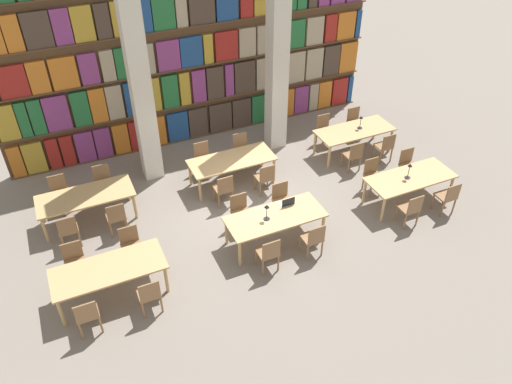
{
  "coord_description": "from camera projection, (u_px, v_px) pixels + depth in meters",
  "views": [
    {
      "loc": [
        -3.84,
        -8.56,
        7.82
      ],
      "look_at": [
        0.0,
        -0.13,
        0.67
      ],
      "focal_mm": 35.0,
      "sensor_mm": 36.0,
      "label": 1
    }
  ],
  "objects": [
    {
      "name": "bookshelf_bank",
      "position": [
        194.0,
        51.0,
        13.44
      ],
      "size": [
        10.69,
        0.35,
        5.5
      ],
      "color": "brown",
      "rests_on": "ground_plane"
    },
    {
      "name": "chair_12",
      "position": [
        68.0,
        229.0,
        10.93
      ],
      "size": [
        0.42,
        0.4,
        0.9
      ],
      "color": "olive",
      "rests_on": "ground_plane"
    },
    {
      "name": "chair_19",
      "position": [
        242.0,
        148.0,
        13.55
      ],
      "size": [
        0.42,
        0.4,
        0.9
      ],
      "rotation": [
        0.0,
        0.0,
        3.14
      ],
      "color": "olive",
      "rests_on": "ground_plane"
    },
    {
      "name": "ground_plane",
      "position": [
        254.0,
        211.0,
        12.21
      ],
      "size": [
        40.0,
        40.0,
        0.0
      ],
      "primitive_type": "plane",
      "color": "gray"
    },
    {
      "name": "chair_16",
      "position": [
        224.0,
        188.0,
        12.11
      ],
      "size": [
        0.42,
        0.4,
        0.9
      ],
      "color": "olive",
      "rests_on": "ground_plane"
    },
    {
      "name": "desk_lamp_2",
      "position": [
        361.0,
        120.0,
        13.74
      ],
      "size": [
        0.14,
        0.14,
        0.39
      ],
      "color": "#232328",
      "rests_on": "reading_table_5"
    },
    {
      "name": "reading_table_2",
      "position": [
        410.0,
        179.0,
        12.11
      ],
      "size": [
        2.19,
        0.92,
        0.74
      ],
      "color": "tan",
      "rests_on": "ground_plane"
    },
    {
      "name": "chair_13",
      "position": [
        59.0,
        192.0,
        12.01
      ],
      "size": [
        0.42,
        0.4,
        0.9
      ],
      "rotation": [
        0.0,
        0.0,
        3.14
      ],
      "color": "olive",
      "rests_on": "ground_plane"
    },
    {
      "name": "laptop",
      "position": [
        287.0,
        203.0,
        11.21
      ],
      "size": [
        0.32,
        0.22,
        0.21
      ],
      "rotation": [
        0.0,
        0.0,
        3.14
      ],
      "color": "silver",
      "rests_on": "reading_table_1"
    },
    {
      "name": "chair_21",
      "position": [
        325.0,
        129.0,
        14.36
      ],
      "size": [
        0.42,
        0.4,
        0.9
      ],
      "rotation": [
        0.0,
        0.0,
        3.14
      ],
      "color": "olive",
      "rests_on": "ground_plane"
    },
    {
      "name": "chair_23",
      "position": [
        355.0,
        121.0,
        14.7
      ],
      "size": [
        0.42,
        0.4,
        0.9
      ],
      "rotation": [
        0.0,
        0.0,
        3.14
      ],
      "color": "olive",
      "rests_on": "ground_plane"
    },
    {
      "name": "chair_5",
      "position": [
        241.0,
        211.0,
        11.43
      ],
      "size": [
        0.42,
        0.4,
        0.9
      ],
      "rotation": [
        0.0,
        0.0,
        3.14
      ],
      "color": "olive",
      "rests_on": "ground_plane"
    },
    {
      "name": "reading_table_0",
      "position": [
        109.0,
        271.0,
        9.71
      ],
      "size": [
        2.19,
        0.92,
        0.74
      ],
      "color": "tan",
      "rests_on": "ground_plane"
    },
    {
      "name": "chair_1",
      "position": [
        75.0,
        261.0,
        10.17
      ],
      "size": [
        0.42,
        0.4,
        0.9
      ],
      "rotation": [
        0.0,
        0.0,
        3.14
      ],
      "color": "olive",
      "rests_on": "ground_plane"
    },
    {
      "name": "chair_18",
      "position": [
        265.0,
        177.0,
        12.47
      ],
      "size": [
        0.42,
        0.4,
        0.9
      ],
      "color": "olive",
      "rests_on": "ground_plane"
    },
    {
      "name": "chair_9",
      "position": [
        373.0,
        174.0,
        12.58
      ],
      "size": [
        0.42,
        0.4,
        0.9
      ],
      "rotation": [
        0.0,
        0.0,
        3.14
      ],
      "color": "olive",
      "rests_on": "ground_plane"
    },
    {
      "name": "chair_11",
      "position": [
        408.0,
        164.0,
        12.94
      ],
      "size": [
        0.42,
        0.4,
        0.9
      ],
      "rotation": [
        0.0,
        0.0,
        3.14
      ],
      "color": "olive",
      "rests_on": "ground_plane"
    },
    {
      "name": "chair_10",
      "position": [
        448.0,
        196.0,
        11.86
      ],
      "size": [
        0.42,
        0.4,
        0.9
      ],
      "color": "olive",
      "rests_on": "ground_plane"
    },
    {
      "name": "pillar_left",
      "position": [
        137.0,
        69.0,
        11.61
      ],
      "size": [
        0.48,
        0.48,
        6.0
      ],
      "color": "silver",
      "rests_on": "ground_plane"
    },
    {
      "name": "chair_14",
      "position": [
        116.0,
        217.0,
        11.28
      ],
      "size": [
        0.42,
        0.4,
        0.9
      ],
      "color": "olive",
      "rests_on": "ground_plane"
    },
    {
      "name": "chair_6",
      "position": [
        313.0,
        238.0,
        10.7
      ],
      "size": [
        0.42,
        0.4,
        0.9
      ],
      "color": "olive",
      "rests_on": "ground_plane"
    },
    {
      "name": "chair_7",
      "position": [
        282.0,
        199.0,
        11.78
      ],
      "size": [
        0.42,
        0.4,
        0.9
      ],
      "rotation": [
        0.0,
        0.0,
        3.14
      ],
      "color": "olive",
      "rests_on": "ground_plane"
    },
    {
      "name": "chair_4",
      "position": [
        269.0,
        253.0,
        10.36
      ],
      "size": [
        0.42,
        0.4,
        0.9
      ],
      "color": "olive",
      "rests_on": "ground_plane"
    },
    {
      "name": "chair_22",
      "position": [
        385.0,
        146.0,
        13.62
      ],
      "size": [
        0.42,
        0.4,
        0.9
      ],
      "color": "olive",
      "rests_on": "ground_plane"
    },
    {
      "name": "reading_table_3",
      "position": [
        86.0,
        198.0,
        11.54
      ],
      "size": [
        2.19,
        0.92,
        0.74
      ],
      "color": "tan",
      "rests_on": "ground_plane"
    },
    {
      "name": "chair_8",
      "position": [
        410.0,
        208.0,
        11.51
      ],
      "size": [
        0.42,
        0.4,
        0.9
      ],
      "color": "olive",
      "rests_on": "ground_plane"
    },
    {
      "name": "chair_20",
      "position": [
        353.0,
        155.0,
        13.29
      ],
      "size": [
        0.42,
        0.4,
        0.9
      ],
      "color": "olive",
      "rests_on": "ground_plane"
    },
    {
      "name": "desk_lamp_0",
      "position": [
        267.0,
        210.0,
        10.67
      ],
      "size": [
        0.14,
        0.14,
        0.4
      ],
      "color": "#232328",
      "rests_on": "reading_table_1"
    },
    {
      "name": "chair_2",
      "position": [
        149.0,
        294.0,
        9.48
      ],
      "size": [
        0.42,
        0.4,
        0.9
      ],
      "color": "olive",
      "rests_on": "ground_plane"
    },
    {
      "name": "chair_17",
      "position": [
        203.0,
        157.0,
        13.18
      ],
      "size": [
        0.42,
        0.4,
        0.9
      ],
      "rotation": [
        0.0,
        0.0,
        3.14
      ],
      "color": "olive",
      "rests_on": "ground_plane"
    },
    {
      "name": "reading_table_4",
      "position": [
        232.0,
        162.0,
        12.71
      ],
      "size": [
        2.19,
        0.92,
        0.74
      ],
      "color": "tan",
      "rests_on": "ground_plane"
    },
    {
      "name": "chair_15",
      "position": [
        103.0,
        181.0,
        12.35
      ],
      "size": [
        0.42,
        0.4,
        0.9
      ],
      "rotation": [
        0.0,
        0.0,
        3.14
      ],
      "color": "olive",
      "rests_on": "ground_plane"
    },
    {
      "name": "chair_0",
      "position": [
        87.0,
        314.0,
        9.1
      ],
      "size": [
        0.42,
        0.4,
        0.9
      ],
      "color": "olive",
      "rests_on": "ground_plane"
    },
    {
      "name": "reading_table_5",
      "position": [
        354.0,
        132.0,
        13.88
      ],
      "size": [
        2.19,
        0.92,
        0.74
      ],
      "color": "tan",
      "rests_on": "ground_plane"
    },
    {
      "name": "reading_table_1",
      "position": [
        275.0,
        219.0,
        10.95
      ],
      "size": [
        2.19,
        0.92,
        0.74
      ],
      "color": "tan",
      "rests_on": "ground_plane"
    },
    {
      "name": "chair_3",
      "position": [
        131.0,
        245.0,
        10.55
      ],
      "size": [
        0.42,
        0.4,
        0.9
      ],
      "rotation": [
        0.0,
        0.0,
        3.14
      ],
      "color": "olive",
      "rests_on": "ground_plane"
    },
    {
      "name": "pillar_center",
      "position": [
        278.0,
        45.0,
        12.8
      ],
      "size": [
        0.48,
        0.48,
        6.0
      ],
      "color": "silver",
      "rests_on": "ground_plane"
    },
    {
      "name": "desk_lamp_1",
      "position": [
        409.0,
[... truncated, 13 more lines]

